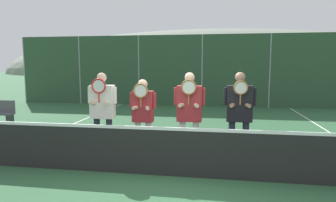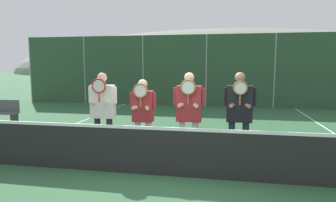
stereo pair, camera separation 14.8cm
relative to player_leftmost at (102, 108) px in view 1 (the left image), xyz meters
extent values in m
plane|color=#2D5B38|center=(1.64, -0.77, -1.09)|extent=(120.00, 120.00, 0.00)
ellipsoid|color=gray|center=(1.64, 61.07, -1.09)|extent=(94.73, 52.63, 18.42)
cube|color=#9EA3A8|center=(2.43, 17.42, 0.38)|extent=(16.40, 5.00, 2.94)
cube|color=#4C4C51|center=(2.43, 17.42, 2.03)|extent=(16.90, 5.50, 0.36)
cylinder|color=gray|center=(-7.71, 8.51, 0.61)|extent=(0.06, 0.06, 3.42)
cylinder|color=gray|center=(-4.60, 8.51, 0.61)|extent=(0.06, 0.06, 3.42)
cylinder|color=gray|center=(-1.48, 8.51, 0.61)|extent=(0.06, 0.06, 3.42)
cylinder|color=gray|center=(1.64, 8.51, 0.61)|extent=(0.06, 0.06, 3.42)
cylinder|color=gray|center=(4.76, 8.51, 0.61)|extent=(0.06, 0.06, 3.42)
cube|color=#2D4C33|center=(1.64, 8.51, 0.61)|extent=(18.71, 0.02, 3.42)
cube|color=black|center=(1.64, -0.77, -0.67)|extent=(10.76, 0.02, 0.85)
cube|color=white|center=(1.64, -0.77, -0.22)|extent=(10.76, 0.03, 0.06)
cube|color=white|center=(-2.43, 2.23, -1.09)|extent=(0.05, 16.00, 0.01)
cylinder|color=#232838|center=(-0.14, 0.01, -0.65)|extent=(0.13, 0.13, 0.88)
cylinder|color=#232838|center=(0.14, 0.01, -0.65)|extent=(0.13, 0.13, 0.88)
cube|color=white|center=(0.00, 0.01, 0.14)|extent=(0.50, 0.22, 0.70)
sphere|color=#DBB293|center=(0.00, 0.01, 0.65)|extent=(0.20, 0.20, 0.20)
cylinder|color=white|center=(-0.27, 0.01, 0.28)|extent=(0.08, 0.08, 0.34)
cylinder|color=white|center=(0.27, 0.01, 0.28)|extent=(0.08, 0.08, 0.34)
cylinder|color=#DBB293|center=(-0.12, -0.08, 0.13)|extent=(0.16, 0.27, 0.08)
cylinder|color=#DBB293|center=(0.12, -0.08, 0.13)|extent=(0.16, 0.27, 0.08)
cylinder|color=red|center=(0.00, -0.17, 0.25)|extent=(0.03, 0.03, 0.20)
torus|color=red|center=(0.00, -0.17, 0.48)|extent=(0.31, 0.03, 0.31)
cylinder|color=silver|center=(0.00, -0.17, 0.48)|extent=(0.26, 0.00, 0.26)
cylinder|color=white|center=(0.74, 0.08, -0.68)|extent=(0.13, 0.13, 0.82)
cylinder|color=white|center=(0.98, 0.08, -0.68)|extent=(0.13, 0.13, 0.82)
cube|color=maroon|center=(0.86, 0.08, 0.05)|extent=(0.43, 0.22, 0.65)
sphere|color=#DBB293|center=(0.86, 0.08, 0.51)|extent=(0.20, 0.20, 0.20)
cylinder|color=maroon|center=(0.62, 0.08, 0.18)|extent=(0.08, 0.08, 0.32)
cylinder|color=maroon|center=(1.10, 0.08, 0.18)|extent=(0.08, 0.08, 0.32)
cylinder|color=#DBB293|center=(0.75, -0.01, 0.04)|extent=(0.16, 0.27, 0.08)
cylinder|color=#DBB293|center=(0.97, -0.01, 0.04)|extent=(0.16, 0.27, 0.08)
cylinder|color=#936033|center=(0.86, -0.10, 0.16)|extent=(0.03, 0.03, 0.20)
torus|color=#936033|center=(0.86, -0.10, 0.39)|extent=(0.31, 0.03, 0.31)
cylinder|color=silver|center=(0.86, -0.10, 0.39)|extent=(0.25, 0.00, 0.25)
cylinder|color=white|center=(1.71, -0.08, -0.65)|extent=(0.13, 0.13, 0.89)
cylinder|color=white|center=(1.98, -0.08, -0.65)|extent=(0.13, 0.13, 0.89)
cube|color=maroon|center=(1.85, -0.08, 0.15)|extent=(0.49, 0.22, 0.71)
sphere|color=#DBB293|center=(1.85, -0.08, 0.67)|extent=(0.20, 0.20, 0.20)
cylinder|color=maroon|center=(1.58, -0.08, 0.29)|extent=(0.08, 0.08, 0.35)
cylinder|color=maroon|center=(2.12, -0.08, 0.29)|extent=(0.08, 0.08, 0.35)
cylinder|color=#DBB293|center=(1.72, -0.17, 0.14)|extent=(0.16, 0.27, 0.08)
cylinder|color=#DBB293|center=(1.97, -0.17, 0.14)|extent=(0.16, 0.27, 0.08)
cylinder|color=#936033|center=(1.85, -0.26, 0.26)|extent=(0.03, 0.03, 0.20)
torus|color=#936033|center=(1.85, -0.26, 0.49)|extent=(0.30, 0.03, 0.30)
cylinder|color=silver|center=(1.85, -0.26, 0.49)|extent=(0.25, 0.00, 0.25)
cylinder|color=#232838|center=(2.69, 0.04, -0.65)|extent=(0.13, 0.13, 0.90)
cylinder|color=#232838|center=(2.96, 0.04, -0.65)|extent=(0.13, 0.13, 0.90)
cube|color=black|center=(2.82, 0.04, 0.16)|extent=(0.49, 0.22, 0.71)
sphere|color=#997056|center=(2.82, 0.04, 0.67)|extent=(0.20, 0.20, 0.20)
cylinder|color=black|center=(2.55, 0.04, 0.30)|extent=(0.08, 0.08, 0.35)
cylinder|color=black|center=(3.09, 0.04, 0.30)|extent=(0.08, 0.08, 0.35)
cylinder|color=#997056|center=(2.70, -0.05, 0.14)|extent=(0.16, 0.27, 0.08)
cylinder|color=#997056|center=(2.94, -0.05, 0.14)|extent=(0.16, 0.27, 0.08)
cylinder|color=#936033|center=(2.82, -0.14, 0.26)|extent=(0.03, 0.03, 0.20)
torus|color=#936033|center=(2.82, -0.14, 0.48)|extent=(0.27, 0.03, 0.27)
cylinder|color=silver|center=(2.82, -0.14, 0.48)|extent=(0.23, 0.00, 0.23)
cube|color=maroon|center=(-4.55, 11.45, -0.41)|extent=(4.20, 1.82, 0.77)
cube|color=#2D3842|center=(-4.55, 11.45, 0.29)|extent=(2.31, 1.68, 0.63)
cylinder|color=black|center=(-3.19, 10.52, -0.79)|extent=(0.60, 0.16, 0.60)
cylinder|color=black|center=(-3.19, 12.39, -0.79)|extent=(0.60, 0.16, 0.60)
cylinder|color=black|center=(-5.92, 10.52, -0.79)|extent=(0.60, 0.16, 0.60)
cylinder|color=black|center=(-5.92, 12.39, -0.79)|extent=(0.60, 0.16, 0.60)
cube|color=slate|center=(0.19, 11.41, -0.38)|extent=(4.46, 1.85, 0.84)
cube|color=#2D3842|center=(0.19, 11.41, 0.39)|extent=(2.45, 1.70, 0.68)
cylinder|color=black|center=(1.64, 10.47, -0.79)|extent=(0.60, 0.16, 0.60)
cylinder|color=black|center=(1.64, 12.36, -0.79)|extent=(0.60, 0.16, 0.60)
cylinder|color=black|center=(-1.26, 10.47, -0.79)|extent=(0.60, 0.16, 0.60)
cylinder|color=black|center=(-1.26, 12.36, -0.79)|extent=(0.60, 0.16, 0.60)
cube|color=slate|center=(4.99, 11.29, -0.42)|extent=(4.34, 1.74, 0.76)
cube|color=#2D3842|center=(4.99, 11.29, 0.27)|extent=(2.39, 1.60, 0.62)
cylinder|color=black|center=(6.41, 10.40, -0.79)|extent=(0.60, 0.16, 0.60)
cylinder|color=black|center=(6.41, 12.18, -0.79)|extent=(0.60, 0.16, 0.60)
cylinder|color=black|center=(3.58, 10.40, -0.79)|extent=(0.60, 0.16, 0.60)
cylinder|color=black|center=(3.58, 12.18, -0.79)|extent=(0.60, 0.16, 0.60)
cube|color=#333338|center=(-4.19, 2.59, -0.89)|extent=(0.06, 0.32, 0.40)
camera|label=1|loc=(2.39, -5.93, 0.93)|focal=32.00mm
camera|label=2|loc=(2.54, -5.90, 0.93)|focal=32.00mm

